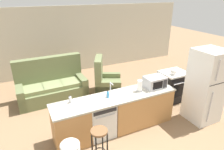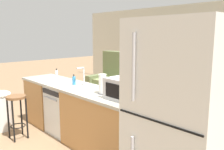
# 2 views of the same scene
# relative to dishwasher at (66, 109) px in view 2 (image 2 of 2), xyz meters

# --- Properties ---
(ground_plane) EXTENTS (24.00, 24.00, 0.00)m
(ground_plane) POSITION_rel_dishwasher_xyz_m (0.25, 0.00, -0.42)
(ground_plane) COLOR #896B4C
(wall_back) EXTENTS (10.00, 0.06, 2.60)m
(wall_back) POSITION_rel_dishwasher_xyz_m (0.55, 4.20, 0.88)
(wall_back) COLOR beige
(wall_back) RESTS_ON ground_plane
(kitchen_counter) EXTENTS (2.94, 0.66, 0.90)m
(kitchen_counter) POSITION_rel_dishwasher_xyz_m (0.49, 0.00, -0.00)
(kitchen_counter) COLOR #B77F47
(kitchen_counter) RESTS_ON ground_plane
(dishwasher) EXTENTS (0.58, 0.61, 0.84)m
(dishwasher) POSITION_rel_dishwasher_xyz_m (0.00, 0.00, 0.00)
(dishwasher) COLOR silver
(dishwasher) RESTS_ON ground_plane
(refrigerator) EXTENTS (0.72, 0.73, 1.86)m
(refrigerator) POSITION_rel_dishwasher_xyz_m (2.60, -0.55, 0.51)
(refrigerator) COLOR silver
(refrigerator) RESTS_ON ground_plane
(microwave) EXTENTS (0.50, 0.37, 0.28)m
(microwave) POSITION_rel_dishwasher_xyz_m (1.46, -0.00, 0.62)
(microwave) COLOR #B7B7BC
(microwave) RESTS_ON kitchen_counter
(sink_faucet) EXTENTS (0.07, 0.18, 0.30)m
(sink_faucet) POSITION_rel_dishwasher_xyz_m (0.33, 0.14, 0.61)
(sink_faucet) COLOR silver
(sink_faucet) RESTS_ON kitchen_counter
(paper_towel_roll) EXTENTS (0.14, 0.14, 0.28)m
(paper_towel_roll) POSITION_rel_dishwasher_xyz_m (1.01, -0.01, 0.62)
(paper_towel_roll) COLOR #4C4C51
(paper_towel_roll) RESTS_ON kitchen_counter
(soap_bottle) EXTENTS (0.06, 0.06, 0.18)m
(soap_bottle) POSITION_rel_dishwasher_xyz_m (0.21, 0.04, 0.55)
(soap_bottle) COLOR #338CCC
(soap_bottle) RESTS_ON kitchen_counter
(dish_soap_bottle) EXTENTS (0.06, 0.06, 0.18)m
(dish_soap_bottle) POSITION_rel_dishwasher_xyz_m (-0.60, 0.18, 0.55)
(dish_soap_bottle) COLOR silver
(dish_soap_bottle) RESTS_ON kitchen_counter
(kettle) EXTENTS (0.21, 0.17, 0.19)m
(kettle) POSITION_rel_dishwasher_xyz_m (2.43, 0.42, 0.56)
(kettle) COLOR silver
(kettle) RESTS_ON stove_range
(bar_stool) EXTENTS (0.32, 0.32, 0.74)m
(bar_stool) POSITION_rel_dishwasher_xyz_m (-0.33, -0.74, 0.11)
(bar_stool) COLOR brown
(bar_stool) RESTS_ON ground_plane
(trash_bin) EXTENTS (0.35, 0.35, 0.74)m
(trash_bin) POSITION_rel_dishwasher_xyz_m (-0.89, -0.80, -0.04)
(trash_bin) COLOR white
(trash_bin) RESTS_ON ground_plane
(couch) EXTENTS (2.02, 0.94, 1.27)m
(couch) POSITION_rel_dishwasher_xyz_m (-0.67, 2.24, -0.03)
(couch) COLOR #667047
(couch) RESTS_ON ground_plane
(armchair) EXTENTS (1.09, 1.11, 1.20)m
(armchair) POSITION_rel_dishwasher_xyz_m (0.95, 1.84, -0.07)
(armchair) COLOR #667047
(armchair) RESTS_ON ground_plane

